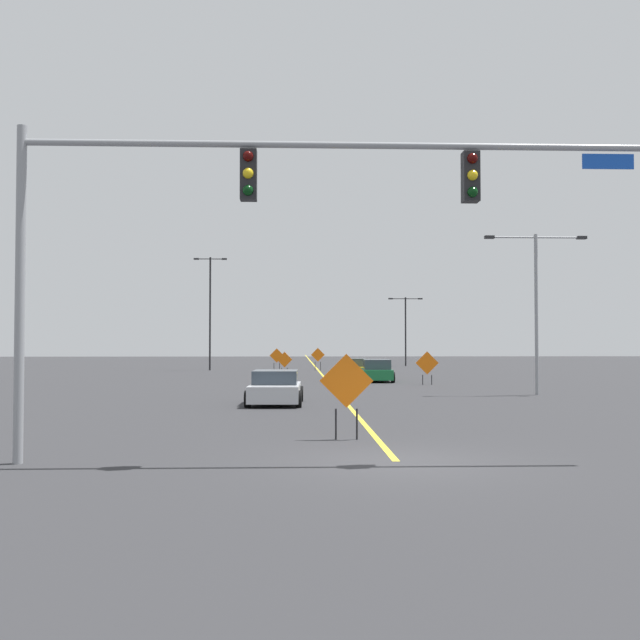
# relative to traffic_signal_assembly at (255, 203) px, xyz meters

# --- Properties ---
(ground) EXTENTS (215.63, 215.63, 0.00)m
(ground) POSITION_rel_traffic_signal_assembly_xyz_m (2.92, 0.01, -5.32)
(ground) COLOR #2D2D30
(road_centre_stripe) EXTENTS (0.16, 119.79, 0.01)m
(road_centre_stripe) POSITION_rel_traffic_signal_assembly_xyz_m (2.92, 59.91, -5.31)
(road_centre_stripe) COLOR yellow
(road_centre_stripe) RESTS_ON ground
(traffic_signal_assembly) EXTENTS (13.99, 0.44, 6.89)m
(traffic_signal_assembly) POSITION_rel_traffic_signal_assembly_xyz_m (0.00, 0.00, 0.00)
(traffic_signal_assembly) COLOR gray
(traffic_signal_assembly) RESTS_ON ground
(street_lamp_near_left) EXTENTS (3.53, 0.24, 7.08)m
(street_lamp_near_left) POSITION_rel_traffic_signal_assembly_xyz_m (12.28, 58.42, -1.05)
(street_lamp_near_left) COLOR black
(street_lamp_near_left) RESTS_ON ground
(street_lamp_far_right) EXTENTS (4.81, 0.24, 7.50)m
(street_lamp_far_right) POSITION_rel_traffic_signal_assembly_xyz_m (12.10, 18.16, -0.74)
(street_lamp_far_right) COLOR gray
(street_lamp_far_right) RESTS_ON ground
(street_lamp_mid_left) EXTENTS (2.89, 0.24, 9.90)m
(street_lamp_mid_left) POSITION_rel_traffic_signal_assembly_xyz_m (-6.55, 48.02, 0.36)
(street_lamp_mid_left) COLOR black
(street_lamp_mid_left) RESTS_ON ground
(construction_sign_left_lane) EXTENTS (1.36, 0.07, 2.16)m
(construction_sign_left_lane) POSITION_rel_traffic_signal_assembly_xyz_m (2.14, 3.35, -3.94)
(construction_sign_left_lane) COLOR orange
(construction_sign_left_lane) RESTS_ON ground
(construction_sign_right_shoulder) EXTENTS (1.34, 0.06, 1.92)m
(construction_sign_right_shoulder) POSITION_rel_traffic_signal_assembly_xyz_m (8.49, 26.33, -4.14)
(construction_sign_right_shoulder) COLOR orange
(construction_sign_right_shoulder) RESTS_ON ground
(construction_sign_right_lane) EXTENTS (1.10, 0.24, 1.77)m
(construction_sign_right_lane) POSITION_rel_traffic_signal_assembly_xyz_m (0.13, 36.15, -4.21)
(construction_sign_right_lane) COLOR orange
(construction_sign_right_lane) RESTS_ON ground
(construction_sign_median_far) EXTENTS (1.20, 0.11, 1.96)m
(construction_sign_median_far) POSITION_rel_traffic_signal_assembly_xyz_m (2.87, 47.33, -4.07)
(construction_sign_median_far) COLOR orange
(construction_sign_median_far) RESTS_ON ground
(construction_sign_median_near) EXTENTS (1.14, 0.08, 1.96)m
(construction_sign_median_near) POSITION_rel_traffic_signal_assembly_xyz_m (-0.58, 42.53, -4.06)
(construction_sign_median_near) COLOR orange
(construction_sign_median_near) RESTS_ON ground
(car_green_approaching) EXTENTS (2.18, 4.10, 1.38)m
(car_green_approaching) POSITION_rel_traffic_signal_assembly_xyz_m (5.94, 29.70, -4.66)
(car_green_approaching) COLOR #196B38
(car_green_approaching) RESTS_ON ground
(car_yellow_far) EXTENTS (2.16, 4.05, 1.33)m
(car_yellow_far) POSITION_rel_traffic_signal_assembly_xyz_m (5.03, 35.09, -4.70)
(car_yellow_far) COLOR gold
(car_yellow_far) RESTS_ON ground
(car_silver_near) EXTENTS (2.25, 4.00, 1.33)m
(car_silver_near) POSITION_rel_traffic_signal_assembly_xyz_m (0.07, 13.67, -4.69)
(car_silver_near) COLOR #B7BABF
(car_silver_near) RESTS_ON ground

